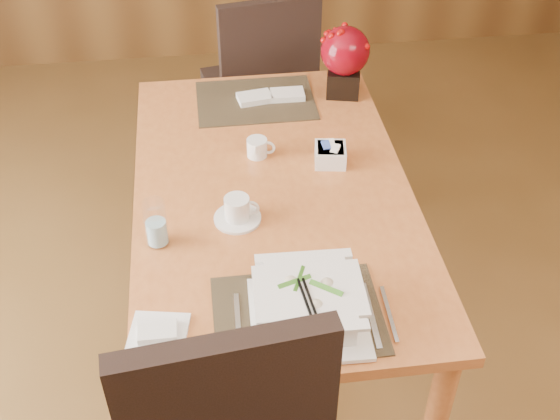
{
  "coord_description": "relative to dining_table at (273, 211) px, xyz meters",
  "views": [
    {
      "loc": [
        -0.21,
        -1.18,
        2.18
      ],
      "look_at": [
        -0.01,
        0.35,
        0.87
      ],
      "focal_mm": 45.0,
      "sensor_mm": 36.0,
      "label": 1
    }
  ],
  "objects": [
    {
      "name": "coffee_cup",
      "position": [
        -0.13,
        -0.14,
        0.13
      ],
      "size": [
        0.15,
        0.15,
        0.08
      ],
      "rotation": [
        0.0,
        0.0,
        -0.21
      ],
      "color": "white",
      "rests_on": "dining_table"
    },
    {
      "name": "napkins_far",
      "position": [
        0.07,
        0.55,
        0.11
      ],
      "size": [
        0.26,
        0.11,
        0.02
      ],
      "primitive_type": null,
      "rotation": [
        0.0,
        0.0,
        0.06
      ],
      "color": "white",
      "rests_on": "dining_table"
    },
    {
      "name": "bread_plate",
      "position": [
        -0.37,
        -0.57,
        0.1
      ],
      "size": [
        0.17,
        0.17,
        0.01
      ],
      "primitive_type": "cube",
      "rotation": [
        0.0,
        0.0,
        -0.19
      ],
      "color": "white",
      "rests_on": "dining_table"
    },
    {
      "name": "placemat_near",
      "position": [
        0.0,
        -0.55,
        0.1
      ],
      "size": [
        0.45,
        0.33,
        0.01
      ],
      "primitive_type": "cube",
      "color": "black",
      "rests_on": "dining_table"
    },
    {
      "name": "berry_decor",
      "position": [
        0.35,
        0.57,
        0.25
      ],
      "size": [
        0.19,
        0.19,
        0.27
      ],
      "rotation": [
        0.0,
        0.0,
        -0.23
      ],
      "color": "black",
      "rests_on": "dining_table"
    },
    {
      "name": "dining_table",
      "position": [
        0.0,
        0.0,
        0.0
      ],
      "size": [
        0.9,
        1.5,
        0.75
      ],
      "color": "#C46E36",
      "rests_on": "ground"
    },
    {
      "name": "soup_setting",
      "position": [
        0.02,
        -0.57,
        0.16
      ],
      "size": [
        0.32,
        0.32,
        0.12
      ],
      "rotation": [
        0.0,
        0.0,
        -0.03
      ],
      "color": "white",
      "rests_on": "dining_table"
    },
    {
      "name": "water_glass",
      "position": [
        -0.37,
        -0.21,
        0.17
      ],
      "size": [
        0.08,
        0.08,
        0.15
      ],
      "primitive_type": "cylinder",
      "rotation": [
        0.0,
        0.0,
        -0.27
      ],
      "color": "white",
      "rests_on": "dining_table"
    },
    {
      "name": "placemat_far",
      "position": [
        0.0,
        0.55,
        0.1
      ],
      "size": [
        0.45,
        0.33,
        0.01
      ],
      "primitive_type": "cube",
      "color": "black",
      "rests_on": "dining_table"
    },
    {
      "name": "creamer_jug",
      "position": [
        -0.03,
        0.19,
        0.13
      ],
      "size": [
        0.11,
        0.11,
        0.07
      ],
      "primitive_type": null,
      "rotation": [
        0.0,
        0.0,
        -0.24
      ],
      "color": "white",
      "rests_on": "dining_table"
    },
    {
      "name": "sugar_caddy",
      "position": [
        0.21,
        0.12,
        0.13
      ],
      "size": [
        0.12,
        0.12,
        0.06
      ],
      "primitive_type": "cube",
      "rotation": [
        0.0,
        0.0,
        -0.15
      ],
      "color": "white",
      "rests_on": "dining_table"
    },
    {
      "name": "far_chair",
      "position": [
        0.08,
        1.04,
        -0.1
      ],
      "size": [
        0.53,
        0.54,
        0.99
      ],
      "rotation": [
        0.0,
        0.0,
        3.31
      ],
      "color": "black",
      "rests_on": "ground"
    }
  ]
}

